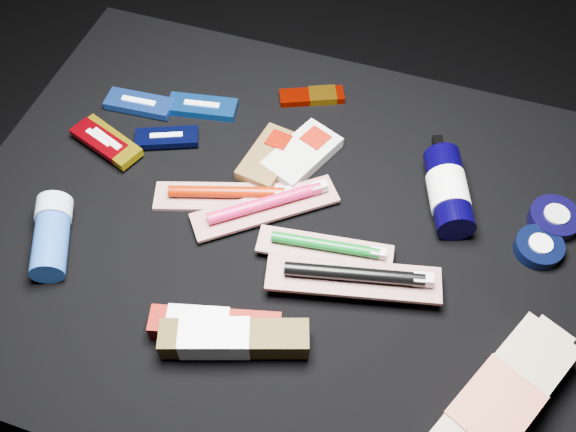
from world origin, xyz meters
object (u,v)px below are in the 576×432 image
(toothpaste_carton_red, at_px, (210,325))
(lotion_bottle, at_px, (448,191))
(deodorant_stick, at_px, (51,235))
(bodywash_bottle, at_px, (501,400))

(toothpaste_carton_red, bearing_deg, lotion_bottle, 35.85)
(deodorant_stick, relative_size, toothpaste_carton_red, 0.76)
(lotion_bottle, xyz_separation_m, bodywash_bottle, (0.12, -0.30, -0.01))
(lotion_bottle, distance_m, bodywash_bottle, 0.32)
(lotion_bottle, height_order, bodywash_bottle, lotion_bottle)
(bodywash_bottle, bearing_deg, deodorant_stick, -157.60)
(bodywash_bottle, relative_size, toothpaste_carton_red, 1.33)
(bodywash_bottle, relative_size, deodorant_stick, 1.74)
(lotion_bottle, relative_size, toothpaste_carton_red, 1.04)
(bodywash_bottle, xyz_separation_m, toothpaste_carton_red, (-0.39, -0.02, -0.01))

